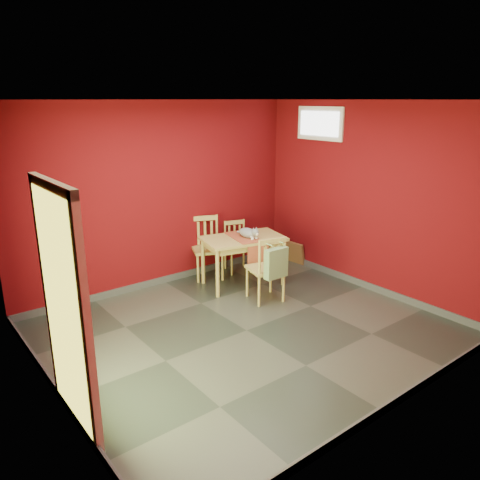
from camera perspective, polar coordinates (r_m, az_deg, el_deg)
ground at (r=5.81m, az=0.82°, el=-10.96°), size 4.50×4.50×0.00m
room_shell at (r=5.79m, az=0.82°, el=-10.52°), size 4.50×4.50×4.50m
doorway at (r=4.05m, az=-20.73°, el=-7.35°), size 0.06×1.01×2.13m
window at (r=7.41m, az=9.70°, el=13.83°), size 0.05×0.90×0.50m
outlet_plate at (r=8.06m, az=0.78°, el=-0.56°), size 0.08×0.02×0.12m
dining_table at (r=6.95m, az=0.37°, el=-0.40°), size 1.31×0.94×0.74m
table_runner at (r=6.85m, az=0.98°, el=-0.32°), size 0.48×0.76×0.35m
chair_far_left at (r=7.34m, az=-4.04°, el=-0.82°), size 0.59×0.59×0.96m
chair_far_right at (r=7.61m, az=-0.37°, el=-0.70°), size 0.48×0.48×0.82m
chair_near at (r=6.45m, az=3.30°, el=-3.39°), size 0.53×0.53×0.94m
tote_bag at (r=6.22m, az=4.42°, el=-2.80°), size 0.34×0.20×0.48m
cat at (r=6.89m, az=0.96°, el=1.10°), size 0.26×0.42×0.20m
picture_frame at (r=8.05m, az=6.70°, el=-1.54°), size 0.15×0.38×0.38m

